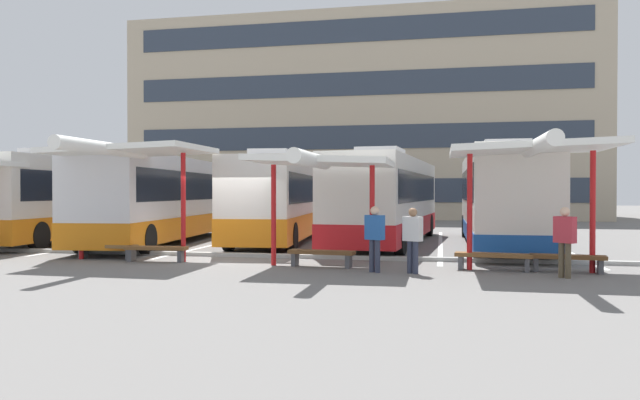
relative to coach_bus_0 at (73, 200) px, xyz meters
The scene contains 25 objects.
ground_plane 10.36m from the coach_bus_0, 30.79° to the right, with size 160.00×160.00×0.00m, color slate.
terminal_building 31.08m from the coach_bus_0, 73.20° to the left, with size 36.26×15.89×18.50m.
coach_bus_0 is the anchor object (origin of this frame).
coach_bus_1 4.33m from the coach_bus_0, ahead, with size 3.63×12.30×3.73m.
coach_bus_2 8.86m from the coach_bus_0, ahead, with size 3.27×10.34×3.61m.
coach_bus_3 13.18m from the coach_bus_0, ahead, with size 3.60×12.13×3.66m.
coach_bus_4 17.42m from the coach_bus_0, ahead, with size 2.66×12.36×3.80m.
lane_stripe_0 2.76m from the coach_bus_0, 152.02° to the left, with size 0.16×14.00×0.01m, color white.
lane_stripe_1 3.09m from the coach_bus_0, 23.23° to the left, with size 0.16×14.00×0.01m, color white.
lane_stripe_2 6.93m from the coach_bus_0, ahead, with size 0.16×14.00×0.01m, color white.
lane_stripe_3 11.09m from the coach_bus_0, ahead, with size 0.16×14.00×0.01m, color white.
lane_stripe_4 15.32m from the coach_bus_0, ahead, with size 0.16×14.00×0.01m, color white.
lane_stripe_5 19.57m from the coach_bus_0, ahead, with size 0.16×14.00×0.01m, color white.
waiting_shelter_1 9.13m from the coach_bus_0, 46.85° to the right, with size 4.32×5.24×3.41m.
bench_2 8.22m from the coach_bus_0, 49.49° to the right, with size 1.99×0.59×0.45m.
bench_3 9.69m from the coach_bus_0, 42.56° to the right, with size 1.84×0.53×0.45m.
waiting_shelter_2 13.91m from the coach_bus_0, 29.87° to the right, with size 3.75×4.73×3.03m.
bench_4 13.84m from the coach_bus_0, 29.17° to the right, with size 1.86×0.61×0.45m.
waiting_shelter_3 18.79m from the coach_bus_0, 21.38° to the right, with size 4.01×5.10×3.31m.
bench_5 17.86m from the coach_bus_0, 21.66° to the right, with size 1.99×0.67×0.45m.
bench_6 19.56m from the coach_bus_0, 19.86° to the right, with size 1.85×0.63×0.45m.
platform_kerb 10.12m from the coach_bus_0, 28.44° to the right, with size 44.00×0.24×0.12m, color #ADADA8.
waiting_passenger_0 19.65m from the coach_bus_0, 22.93° to the right, with size 0.51×0.49×1.68m.
waiting_passenger_2 16.40m from the coach_bus_0, 27.56° to the right, with size 0.52×0.43×1.64m.
waiting_passenger_3 15.55m from the coach_bus_0, 29.10° to the right, with size 0.53×0.42×1.68m.
Camera 1 is at (6.44, -17.47, 2.04)m, focal length 33.75 mm.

